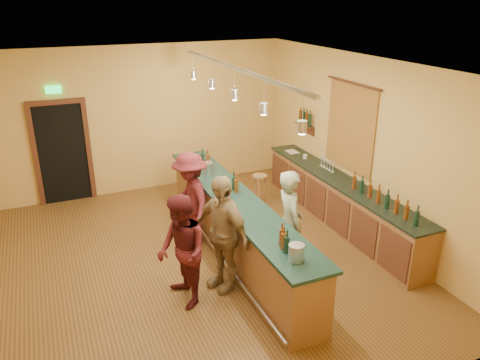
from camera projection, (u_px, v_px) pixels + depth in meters
name	position (u px, v px, depth m)	size (l,w,h in m)	color
floor	(194.00, 262.00, 7.80)	(7.00, 7.00, 0.00)	#533917
ceiling	(186.00, 67.00, 6.61)	(6.50, 7.00, 0.02)	silver
wall_back	(142.00, 120.00, 10.19)	(6.50, 0.02, 3.20)	#DDAC53
wall_front	(308.00, 299.00, 4.22)	(6.50, 0.02, 3.20)	#DDAC53
wall_right	(363.00, 147.00, 8.40)	(0.02, 7.00, 3.20)	#DDAC53
doorway	(62.00, 151.00, 9.72)	(1.15, 0.09, 2.48)	black
tapestry	(350.00, 128.00, 8.64)	(0.03, 1.40, 1.60)	maroon
bottle_shelf	(305.00, 120.00, 9.96)	(0.17, 0.55, 0.54)	#432314
back_counter	(340.00, 202.00, 8.86)	(0.60, 4.55, 1.27)	brown
tasting_bar	(235.00, 222.00, 7.84)	(0.73, 5.10, 1.38)	brown
pendant_track	(235.00, 79.00, 6.96)	(0.11, 4.60, 0.50)	silver
bartender	(290.00, 223.00, 7.21)	(0.63, 0.41, 1.73)	gray
customer_a	(182.00, 252.00, 6.49)	(0.81, 0.63, 1.66)	#59191E
customer_b	(222.00, 233.00, 6.84)	(1.06, 0.44, 1.81)	#997A51
customer_c	(191.00, 199.00, 8.14)	(1.09, 0.62, 1.68)	#59191E
bar_stool	(260.00, 182.00, 9.82)	(0.31, 0.31, 0.63)	#9A7A45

